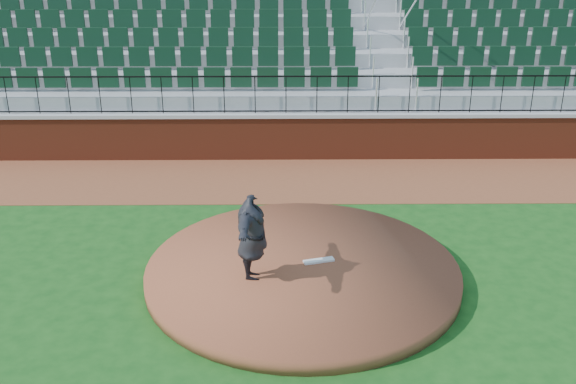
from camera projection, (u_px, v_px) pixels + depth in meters
name	position (u px, v px, depth m)	size (l,w,h in m)	color
ground	(289.00, 288.00, 12.72)	(90.00, 90.00, 0.00)	#144915
warning_track	(287.00, 179.00, 17.69)	(34.00, 3.20, 0.01)	brown
field_wall	(286.00, 137.00, 18.93)	(34.00, 0.35, 1.20)	maroon
wall_cap	(286.00, 115.00, 18.68)	(34.00, 0.45, 0.10)	#B7B7B7
wall_railing	(286.00, 95.00, 18.46)	(34.00, 0.05, 1.00)	black
seating_stands	(285.00, 55.00, 20.78)	(34.00, 5.10, 4.60)	gray
concourse_wall	(285.00, 25.00, 23.18)	(34.00, 0.50, 5.50)	maroon
pitchers_mound	(303.00, 272.00, 13.02)	(5.90, 5.90, 0.25)	brown
pitching_rubber	(319.00, 261.00, 13.14)	(0.59, 0.15, 0.04)	silver
pitcher	(252.00, 238.00, 12.29)	(1.96, 0.53, 1.59)	black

